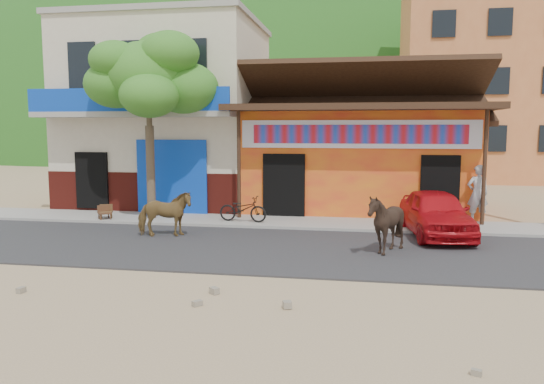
{
  "coord_description": "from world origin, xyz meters",
  "views": [
    {
      "loc": [
        2.24,
        -10.39,
        3.04
      ],
      "look_at": [
        -0.11,
        3.0,
        1.4
      ],
      "focal_mm": 35.0,
      "sensor_mm": 36.0,
      "label": 1
    }
  ],
  "objects_px": {
    "cafe_chair_right": "(104,207)",
    "cafe_chair_left": "(106,206)",
    "red_car": "(436,213)",
    "scooter": "(243,209)",
    "tree": "(149,126)",
    "pedestrian": "(478,194)",
    "cow_dark": "(386,224)",
    "cow_tan": "(165,214)"
  },
  "relations": [
    {
      "from": "red_car",
      "to": "cow_dark",
      "type": "bearing_deg",
      "value": -128.49
    },
    {
      "from": "scooter",
      "to": "cafe_chair_right",
      "type": "xyz_separation_m",
      "value": [
        -4.5,
        -0.33,
        0.01
      ]
    },
    {
      "from": "red_car",
      "to": "scooter",
      "type": "xyz_separation_m",
      "value": [
        -5.73,
        0.83,
        -0.16
      ]
    },
    {
      "from": "pedestrian",
      "to": "cafe_chair_right",
      "type": "distance_m",
      "value": 11.79
    },
    {
      "from": "scooter",
      "to": "cafe_chair_right",
      "type": "height_order",
      "value": "cafe_chair_right"
    },
    {
      "from": "tree",
      "to": "red_car",
      "type": "bearing_deg",
      "value": -6.46
    },
    {
      "from": "pedestrian",
      "to": "cafe_chair_right",
      "type": "relative_size",
      "value": 2.19
    },
    {
      "from": "cow_dark",
      "to": "cafe_chair_right",
      "type": "bearing_deg",
      "value": -127.81
    },
    {
      "from": "tree",
      "to": "scooter",
      "type": "xyz_separation_m",
      "value": [
        3.1,
        -0.17,
        -2.6
      ]
    },
    {
      "from": "tree",
      "to": "cafe_chair_left",
      "type": "relative_size",
      "value": 7.04
    },
    {
      "from": "cow_dark",
      "to": "red_car",
      "type": "height_order",
      "value": "cow_dark"
    },
    {
      "from": "cow_tan",
      "to": "red_car",
      "type": "distance_m",
      "value": 7.56
    },
    {
      "from": "red_car",
      "to": "scooter",
      "type": "distance_m",
      "value": 5.79
    },
    {
      "from": "tree",
      "to": "red_car",
      "type": "height_order",
      "value": "tree"
    },
    {
      "from": "cow_tan",
      "to": "cafe_chair_left",
      "type": "relative_size",
      "value": 1.77
    },
    {
      "from": "cow_tan",
      "to": "cow_dark",
      "type": "distance_m",
      "value": 6.05
    },
    {
      "from": "scooter",
      "to": "red_car",
      "type": "bearing_deg",
      "value": -91.7
    },
    {
      "from": "cafe_chair_left",
      "to": "pedestrian",
      "type": "bearing_deg",
      "value": -15.39
    },
    {
      "from": "scooter",
      "to": "cafe_chair_right",
      "type": "bearing_deg",
      "value": 100.82
    },
    {
      "from": "red_car",
      "to": "cafe_chair_right",
      "type": "distance_m",
      "value": 10.24
    },
    {
      "from": "cow_dark",
      "to": "pedestrian",
      "type": "bearing_deg",
      "value": 126.18
    },
    {
      "from": "cow_dark",
      "to": "pedestrian",
      "type": "distance_m",
      "value": 5.21
    },
    {
      "from": "pedestrian",
      "to": "cafe_chair_left",
      "type": "xyz_separation_m",
      "value": [
        -11.7,
        -1.31,
        -0.48
      ]
    },
    {
      "from": "cow_tan",
      "to": "cafe_chair_left",
      "type": "xyz_separation_m",
      "value": [
        -2.8,
        2.01,
        -0.13
      ]
    },
    {
      "from": "red_car",
      "to": "cafe_chair_right",
      "type": "xyz_separation_m",
      "value": [
        -10.23,
        0.5,
        -0.16
      ]
    },
    {
      "from": "cow_tan",
      "to": "red_car",
      "type": "xyz_separation_m",
      "value": [
        7.43,
        1.42,
        0.01
      ]
    },
    {
      "from": "cow_tan",
      "to": "cafe_chair_right",
      "type": "height_order",
      "value": "cow_tan"
    },
    {
      "from": "cafe_chair_left",
      "to": "cow_tan",
      "type": "bearing_deg",
      "value": -57.44
    },
    {
      "from": "cow_dark",
      "to": "pedestrian",
      "type": "relative_size",
      "value": 0.81
    },
    {
      "from": "cafe_chair_right",
      "to": "cow_tan",
      "type": "bearing_deg",
      "value": -73.7
    },
    {
      "from": "cafe_chair_right",
      "to": "cafe_chair_left",
      "type": "bearing_deg",
      "value": 50.78
    },
    {
      "from": "cow_dark",
      "to": "cafe_chair_left",
      "type": "bearing_deg",
      "value": -128.31
    },
    {
      "from": "cow_tan",
      "to": "cafe_chair_right",
      "type": "distance_m",
      "value": 3.4
    },
    {
      "from": "cow_dark",
      "to": "cafe_chair_left",
      "type": "relative_size",
      "value": 1.71
    },
    {
      "from": "cow_tan",
      "to": "pedestrian",
      "type": "relative_size",
      "value": 0.84
    },
    {
      "from": "tree",
      "to": "cafe_chair_right",
      "type": "relative_size",
      "value": 7.27
    },
    {
      "from": "cafe_chair_right",
      "to": "pedestrian",
      "type": "bearing_deg",
      "value": -32.4
    },
    {
      "from": "cafe_chair_left",
      "to": "scooter",
      "type": "bearing_deg",
      "value": -18.65
    },
    {
      "from": "cow_tan",
      "to": "pedestrian",
      "type": "height_order",
      "value": "pedestrian"
    },
    {
      "from": "tree",
      "to": "scooter",
      "type": "relative_size",
      "value": 3.89
    },
    {
      "from": "tree",
      "to": "red_car",
      "type": "relative_size",
      "value": 1.57
    },
    {
      "from": "tree",
      "to": "cafe_chair_left",
      "type": "height_order",
      "value": "tree"
    }
  ]
}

